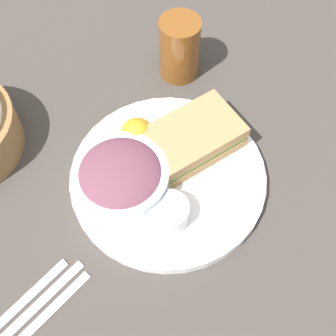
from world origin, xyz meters
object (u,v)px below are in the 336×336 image
at_px(plate, 168,178).
at_px(spoon, 21,303).
at_px(sandwich, 190,138).
at_px(salad_bowl, 121,178).
at_px(drink_glass, 180,48).
at_px(fork, 39,322).
at_px(dressing_cup, 169,213).
at_px(knife, 30,313).

xyz_separation_m(plate, spoon, (-0.27, 0.05, -0.01)).
distance_m(sandwich, salad_bowl, 0.12).
relative_size(salad_bowl, drink_glass, 1.24).
height_order(plate, drink_glass, drink_glass).
height_order(drink_glass, fork, drink_glass).
xyz_separation_m(plate, sandwich, (0.06, 0.00, 0.03)).
distance_m(plate, fork, 0.27).
xyz_separation_m(salad_bowl, dressing_cup, (-0.00, -0.08, -0.01)).
bearing_deg(drink_glass, dressing_cup, -148.17).
xyz_separation_m(plate, knife, (-0.27, 0.03, -0.01)).
xyz_separation_m(salad_bowl, fork, (-0.22, -0.03, -0.04)).
bearing_deg(salad_bowl, fork, -172.55).
height_order(plate, salad_bowl, salad_bowl).
bearing_deg(salad_bowl, drink_glass, 15.79).
xyz_separation_m(sandwich, spoon, (-0.33, 0.05, -0.04)).
relative_size(salad_bowl, dressing_cup, 2.40).
xyz_separation_m(plate, salad_bowl, (-0.06, 0.04, 0.04)).
bearing_deg(plate, drink_glass, 30.43).
bearing_deg(dressing_cup, knife, 160.61).
bearing_deg(drink_glass, fork, -168.01).
bearing_deg(knife, sandwich, -178.24).
distance_m(knife, spoon, 0.02).
relative_size(salad_bowl, spoon, 0.88).
bearing_deg(drink_glass, knife, -170.09).
distance_m(drink_glass, fork, 0.48).
height_order(salad_bowl, fork, salad_bowl).
height_order(sandwich, knife, sandwich).
distance_m(dressing_cup, knife, 0.23).
bearing_deg(salad_bowl, dressing_cup, -90.59).
height_order(plate, dressing_cup, dressing_cup).
height_order(fork, knife, same).
xyz_separation_m(salad_bowl, spoon, (-0.21, 0.01, -0.04)).
bearing_deg(salad_bowl, plate, -37.45).
height_order(sandwich, salad_bowl, salad_bowl).
height_order(sandwich, dressing_cup, sandwich).
relative_size(drink_glass, fork, 0.64).
bearing_deg(plate, spoon, 169.26).
xyz_separation_m(dressing_cup, knife, (-0.21, 0.07, -0.03)).
bearing_deg(spoon, salad_bowl, -175.12).
distance_m(dressing_cup, fork, 0.22).
distance_m(salad_bowl, dressing_cup, 0.09).
xyz_separation_m(fork, knife, (0.00, 0.02, 0.00)).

